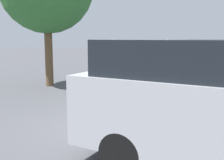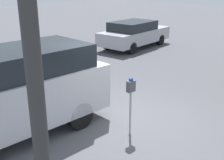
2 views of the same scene
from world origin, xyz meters
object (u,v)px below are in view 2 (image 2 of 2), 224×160
parking_meter_near (131,93)px  parked_van (2,93)px  lamp_post (42,152)px  car_distant (134,34)px

parking_meter_near → parked_van: 2.88m
parking_meter_near → lamp_post: bearing=30.6°
parked_van → car_distant: parked_van is taller
lamp_post → parked_van: 3.83m
lamp_post → parking_meter_near: bearing=-153.2°
parking_meter_near → car_distant: 9.58m
parking_meter_near → lamp_post: (3.28, 1.66, 0.75)m
parked_van → car_distant: bearing=-154.9°
lamp_post → car_distant: size_ratio=1.18×
parking_meter_near → car_distant: (-7.34, -6.15, -0.27)m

